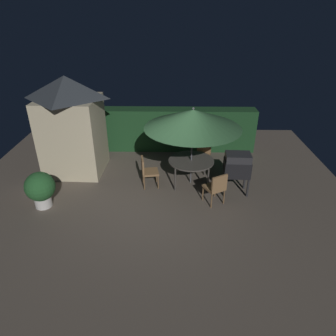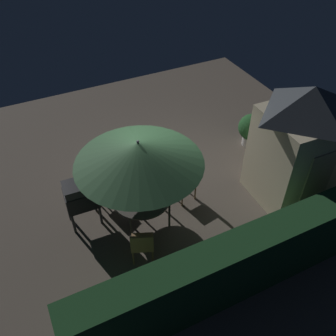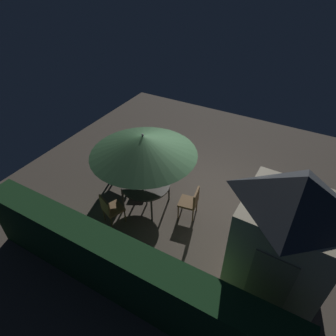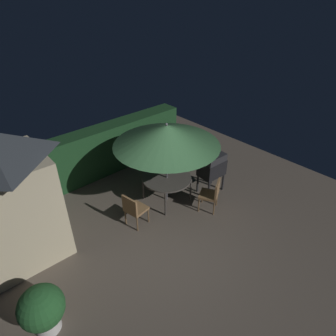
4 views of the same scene
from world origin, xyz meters
TOP-DOWN VIEW (x-y plane):
  - ground_plane at (0.00, 0.00)m, footprint 11.00×11.00m
  - hedge_backdrop at (0.00, 3.50)m, footprint 6.71×0.61m
  - garden_shed at (-2.59, 1.81)m, footprint 1.85×1.71m
  - patio_table at (0.99, 1.07)m, footprint 1.31×1.31m
  - patio_umbrella at (0.99, 1.07)m, footprint 2.67×2.67m
  - bbq_grill at (2.20, 0.55)m, footprint 0.72×0.53m
  - chair_near_shed at (1.59, -0.02)m, footprint 0.63×0.63m
  - chair_far_side at (1.42, 2.09)m, footprint 0.60×0.61m
  - chair_toward_hedge at (-0.27, 0.85)m, footprint 0.54×0.53m
  - potted_plant_by_shed at (-2.93, -0.22)m, footprint 0.76×0.76m

SIDE VIEW (x-z plane):
  - ground_plane at x=0.00m, z-range 0.00..0.00m
  - chair_near_shed at x=1.59m, z-range 0.07..0.97m
  - chair_far_side at x=1.42m, z-range 0.07..0.97m
  - chair_toward_hedge at x=-0.27m, z-range 0.07..0.97m
  - potted_plant_by_shed at x=-2.93m, z-range 0.06..1.04m
  - patio_table at x=0.99m, z-range 0.32..1.06m
  - hedge_backdrop at x=0.00m, z-range 0.00..1.51m
  - bbq_grill at x=2.20m, z-range 0.25..1.45m
  - garden_shed at x=-2.59m, z-range 0.03..2.99m
  - patio_umbrella at x=0.99m, z-range 0.84..3.13m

